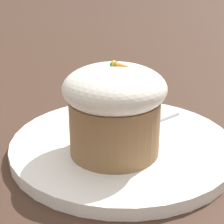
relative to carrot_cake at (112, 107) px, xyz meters
name	(u,v)px	position (x,y,z in m)	size (l,w,h in m)	color
ground_plane	(122,150)	(0.00, 0.03, -0.06)	(4.00, 4.00, 0.00)	#3D281E
dessert_plate	(122,145)	(0.00, 0.03, -0.06)	(0.25, 0.25, 0.01)	white
carrot_cake	(112,107)	(0.00, 0.00, 0.00)	(0.10, 0.10, 0.10)	olive
spoon	(126,130)	(0.00, 0.05, -0.05)	(0.09, 0.12, 0.01)	#B7B7BC
paper_napkin	(124,85)	(-0.06, 0.25, -0.06)	(0.15, 0.13, 0.00)	white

